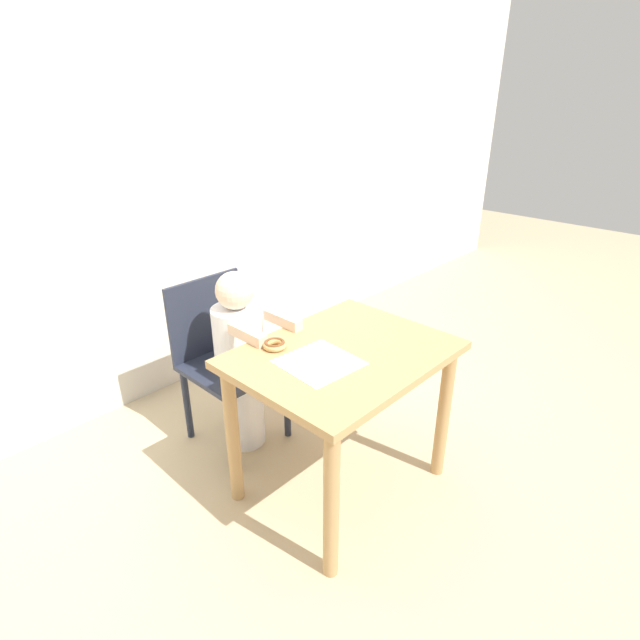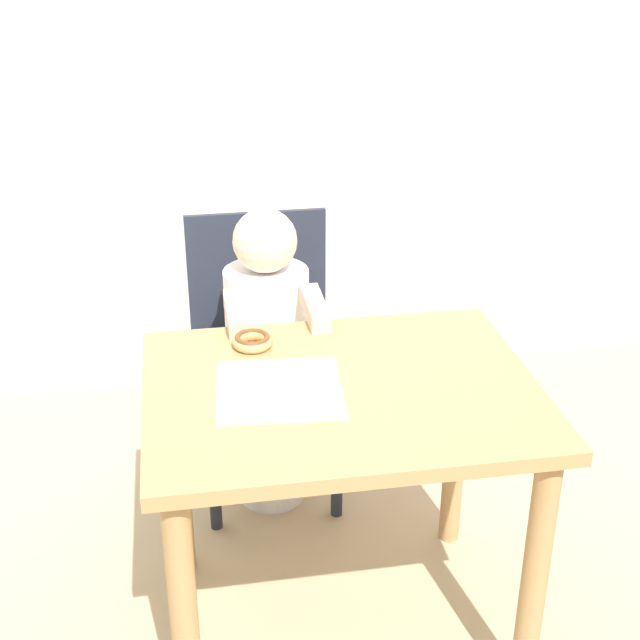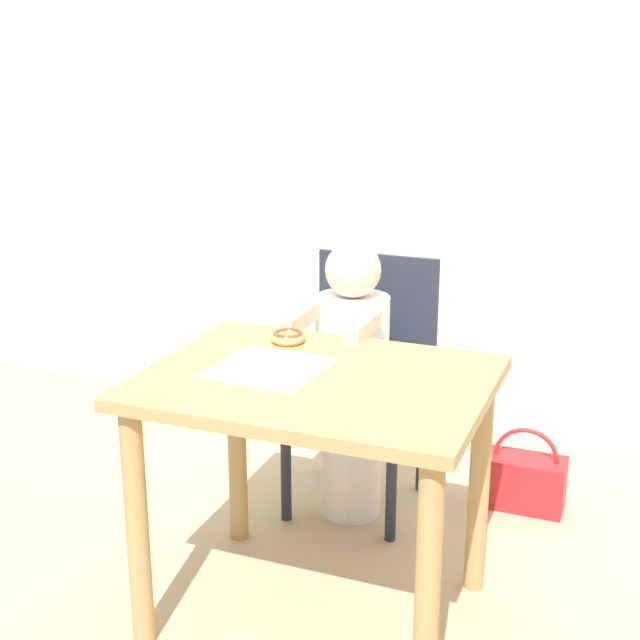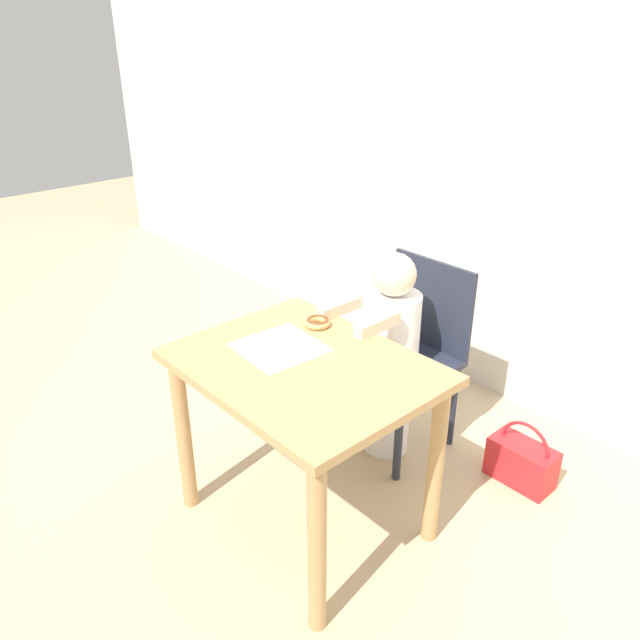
{
  "view_description": "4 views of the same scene",
  "coord_description": "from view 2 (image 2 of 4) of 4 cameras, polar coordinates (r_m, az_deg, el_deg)",
  "views": [
    {
      "loc": [
        -1.4,
        -1.2,
        1.72
      ],
      "look_at": [
        -0.03,
        0.11,
        0.84
      ],
      "focal_mm": 28.0,
      "sensor_mm": 36.0,
      "label": 1
    },
    {
      "loc": [
        -0.35,
        -1.74,
        1.74
      ],
      "look_at": [
        -0.03,
        0.11,
        0.84
      ],
      "focal_mm": 50.0,
      "sensor_mm": 36.0,
      "label": 2
    },
    {
      "loc": [
        0.81,
        -2.04,
        1.55
      ],
      "look_at": [
        -0.03,
        0.11,
        0.84
      ],
      "focal_mm": 50.0,
      "sensor_mm": 36.0,
      "label": 3
    },
    {
      "loc": [
        1.45,
        -1.24,
        1.81
      ],
      "look_at": [
        -0.03,
        0.11,
        0.84
      ],
      "focal_mm": 35.0,
      "sensor_mm": 36.0,
      "label": 4
    }
  ],
  "objects": [
    {
      "name": "donut",
      "position": [
        2.21,
        -4.35,
        -1.32
      ],
      "size": [
        0.1,
        0.1,
        0.03
      ],
      "color": "tan",
      "rests_on": "dining_table"
    },
    {
      "name": "dining_table",
      "position": [
        2.11,
        1.34,
        -7.27
      ],
      "size": [
        0.9,
        0.7,
        0.72
      ],
      "color": "tan",
      "rests_on": "ground_plane"
    },
    {
      "name": "chair",
      "position": [
        2.77,
        -3.61,
        -2.01
      ],
      "size": [
        0.44,
        0.44,
        0.86
      ],
      "color": "#232838",
      "rests_on": "ground_plane"
    },
    {
      "name": "handbag",
      "position": [
        3.15,
        6.4,
        -5.81
      ],
      "size": [
        0.28,
        0.14,
        0.3
      ],
      "color": "red",
      "rests_on": "ground_plane"
    },
    {
      "name": "ground_plane",
      "position": [
        2.48,
        1.19,
        -18.82
      ],
      "size": [
        12.0,
        12.0,
        0.0
      ],
      "primitive_type": "plane",
      "color": "tan"
    },
    {
      "name": "child_figure",
      "position": [
        2.65,
        -3.32,
        -2.69
      ],
      "size": [
        0.26,
        0.44,
        0.96
      ],
      "color": "white",
      "rests_on": "ground_plane"
    },
    {
      "name": "napkin",
      "position": [
        2.03,
        -2.62,
        -4.46
      ],
      "size": [
        0.3,
        0.3,
        0.0
      ],
      "color": "white",
      "rests_on": "dining_table"
    },
    {
      "name": "wall_back",
      "position": [
        3.19,
        -3.49,
        16.8
      ],
      "size": [
        8.0,
        0.05,
        2.5
      ],
      "color": "silver",
      "rests_on": "ground_plane"
    }
  ]
}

